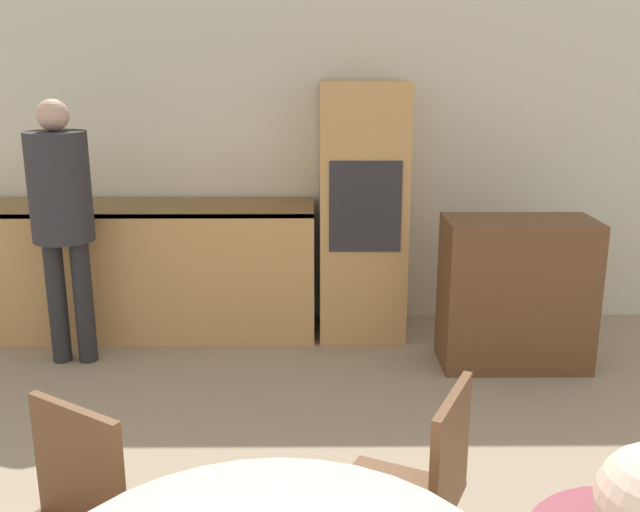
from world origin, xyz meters
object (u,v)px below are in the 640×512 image
object	(u,v)px
sideboard	(516,293)
chair_far_right	(418,494)
oven_unit	(362,211)
person_standing	(61,205)

from	to	relation	value
sideboard	chair_far_right	size ratio (longest dim) A/B	1.08
oven_unit	person_standing	xyz separation A→B (m)	(-1.89, -0.53, 0.15)
oven_unit	chair_far_right	world-z (taller)	oven_unit
chair_far_right	person_standing	xyz separation A→B (m)	(-1.89, 2.27, 0.52)
oven_unit	sideboard	bearing A→B (deg)	-32.79
oven_unit	person_standing	size ratio (longest dim) A/B	1.05
sideboard	person_standing	size ratio (longest dim) A/B	0.57
sideboard	oven_unit	bearing A→B (deg)	147.21
sideboard	chair_far_right	bearing A→B (deg)	-112.82
oven_unit	sideboard	size ratio (longest dim) A/B	1.85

